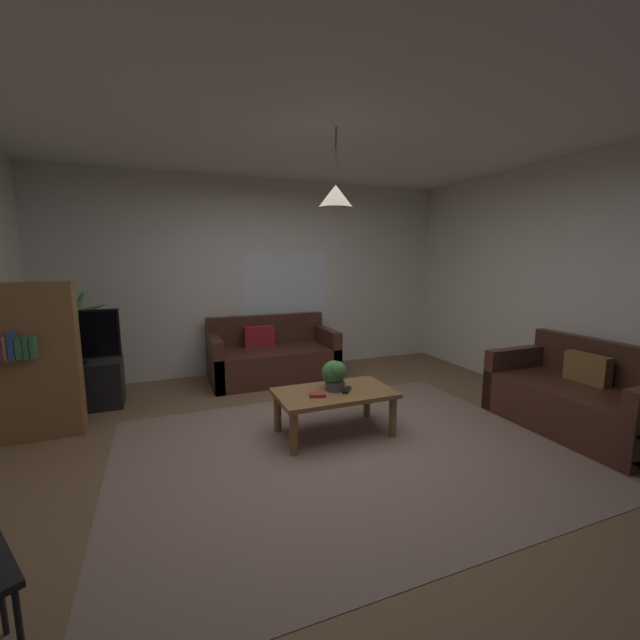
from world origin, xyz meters
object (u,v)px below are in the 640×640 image
object	(u,v)px
coffee_table	(334,398)
book_on_table_0	(318,395)
pendant_lamp	(336,196)
tv	(71,337)
potted_plant_on_table	(335,374)
couch_right_side	(579,400)
couch_under_window	(272,359)
tv_stand	(77,386)
remote_on_table_0	(347,390)
potted_palm_corner	(75,350)
bookshelf_corner	(33,361)

from	to	relation	value
coffee_table	book_on_table_0	xyz separation A→B (m)	(-0.20, -0.08, 0.08)
book_on_table_0	pendant_lamp	size ratio (longest dim) A/B	0.22
tv	potted_plant_on_table	bearing A→B (deg)	-33.46
potted_plant_on_table	pendant_lamp	size ratio (longest dim) A/B	0.43
couch_right_side	potted_plant_on_table	bearing A→B (deg)	-109.59
couch_under_window	tv_stand	distance (m)	2.24
couch_right_side	coffee_table	world-z (taller)	couch_right_side
coffee_table	book_on_table_0	bearing A→B (deg)	-158.66
couch_under_window	pendant_lamp	xyz separation A→B (m)	(0.08, -1.86, 1.85)
remote_on_table_0	tv	size ratio (longest dim) A/B	0.17
potted_palm_corner	tv	bearing A→B (deg)	-81.43
coffee_table	tv_stand	size ratio (longest dim) A/B	1.18
couch_under_window	remote_on_table_0	bearing A→B (deg)	-84.59
potted_palm_corner	pendant_lamp	bearing A→B (deg)	-40.96
coffee_table	book_on_table_0	size ratio (longest dim) A/B	7.63
book_on_table_0	potted_palm_corner	bearing A→B (deg)	135.56
pendant_lamp	couch_under_window	bearing A→B (deg)	92.50
couch_right_side	coffee_table	size ratio (longest dim) A/B	1.41
tv_stand	tv	xyz separation A→B (m)	(0.00, -0.02, 0.54)
potted_plant_on_table	tv_stand	bearing A→B (deg)	146.18
remote_on_table_0	potted_plant_on_table	bearing A→B (deg)	171.80
book_on_table_0	tv_stand	bearing A→B (deg)	141.66
remote_on_table_0	potted_palm_corner	distance (m)	3.26
book_on_table_0	tv	xyz separation A→B (m)	(-2.11, 1.65, 0.37)
coffee_table	remote_on_table_0	bearing A→B (deg)	-26.38
couch_under_window	tv_stand	xyz separation A→B (m)	(-2.23, -0.27, -0.02)
couch_under_window	tv	xyz separation A→B (m)	(-2.23, -0.29, 0.52)
tv_stand	bookshelf_corner	size ratio (longest dim) A/B	0.64
tv	bookshelf_corner	xyz separation A→B (m)	(-0.19, -0.65, -0.08)
bookshelf_corner	pendant_lamp	size ratio (longest dim) A/B	2.18
coffee_table	remote_on_table_0	size ratio (longest dim) A/B	6.62
remote_on_table_0	potted_palm_corner	bearing A→B (deg)	177.49
tv	remote_on_table_0	bearing A→B (deg)	-33.97
couch_right_side	potted_palm_corner	world-z (taller)	potted_palm_corner
couch_under_window	remote_on_table_0	size ratio (longest dim) A/B	10.17
potted_palm_corner	bookshelf_corner	size ratio (longest dim) A/B	0.95
potted_plant_on_table	tv_stand	world-z (taller)	potted_plant_on_table
coffee_table	potted_plant_on_table	xyz separation A→B (m)	(0.02, 0.04, 0.21)
potted_plant_on_table	pendant_lamp	bearing A→B (deg)	-117.25
remote_on_table_0	bookshelf_corner	xyz separation A→B (m)	(-2.59, 0.97, 0.29)
couch_right_side	pendant_lamp	world-z (taller)	pendant_lamp
remote_on_table_0	potted_palm_corner	size ratio (longest dim) A/B	0.12
book_on_table_0	potted_palm_corner	distance (m)	3.06
pendant_lamp	bookshelf_corner	bearing A→B (deg)	159.66
bookshelf_corner	remote_on_table_0	bearing A→B (deg)	-20.58
couch_right_side	potted_palm_corner	bearing A→B (deg)	-121.51
couch_under_window	book_on_table_0	xyz separation A→B (m)	(-0.11, -1.94, 0.15)
potted_palm_corner	pendant_lamp	size ratio (longest dim) A/B	2.07
couch_right_side	tv	world-z (taller)	tv
coffee_table	book_on_table_0	world-z (taller)	book_on_table_0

